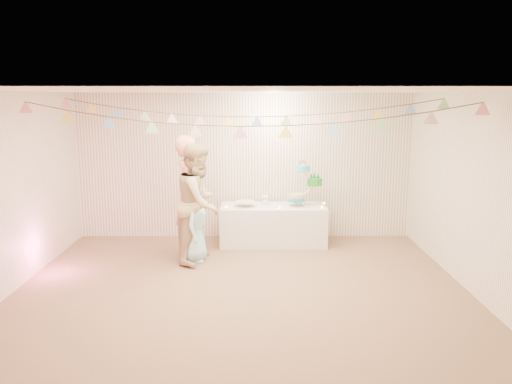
{
  "coord_description": "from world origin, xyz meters",
  "views": [
    {
      "loc": [
        0.17,
        -6.39,
        2.52
      ],
      "look_at": [
        0.2,
        0.8,
        1.15
      ],
      "focal_mm": 35.0,
      "sensor_mm": 36.0,
      "label": 1
    }
  ],
  "objects_px": {
    "person_adult_a": "(190,195)",
    "person_child": "(195,224)",
    "table": "(273,225)",
    "person_adult_b": "(199,203)",
    "cake_stand": "(305,180)"
  },
  "relations": [
    {
      "from": "table",
      "to": "person_adult_b",
      "type": "bearing_deg",
      "value": -142.84
    },
    {
      "from": "table",
      "to": "cake_stand",
      "type": "bearing_deg",
      "value": 5.19
    },
    {
      "from": "person_adult_a",
      "to": "cake_stand",
      "type": "bearing_deg",
      "value": -76.63
    },
    {
      "from": "table",
      "to": "person_child",
      "type": "xyz_separation_m",
      "value": [
        -1.25,
        -0.93,
        0.26
      ]
    },
    {
      "from": "table",
      "to": "person_adult_b",
      "type": "relative_size",
      "value": 0.99
    },
    {
      "from": "cake_stand",
      "to": "person_adult_a",
      "type": "xyz_separation_m",
      "value": [
        -1.91,
        -0.58,
        -0.15
      ]
    },
    {
      "from": "person_adult_a",
      "to": "person_adult_b",
      "type": "bearing_deg",
      "value": -157.04
    },
    {
      "from": "table",
      "to": "cake_stand",
      "type": "height_order",
      "value": "cake_stand"
    },
    {
      "from": "person_adult_a",
      "to": "person_child",
      "type": "distance_m",
      "value": 0.55
    },
    {
      "from": "cake_stand",
      "to": "person_adult_b",
      "type": "bearing_deg",
      "value": -151.39
    },
    {
      "from": "table",
      "to": "person_adult_b",
      "type": "distance_m",
      "value": 1.59
    },
    {
      "from": "cake_stand",
      "to": "person_child",
      "type": "bearing_deg",
      "value": -151.54
    },
    {
      "from": "cake_stand",
      "to": "person_adult_a",
      "type": "relative_size",
      "value": 0.38
    },
    {
      "from": "table",
      "to": "person_child",
      "type": "relative_size",
      "value": 1.51
    },
    {
      "from": "table",
      "to": "person_adult_a",
      "type": "xyz_separation_m",
      "value": [
        -1.36,
        -0.53,
        0.63
      ]
    }
  ]
}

